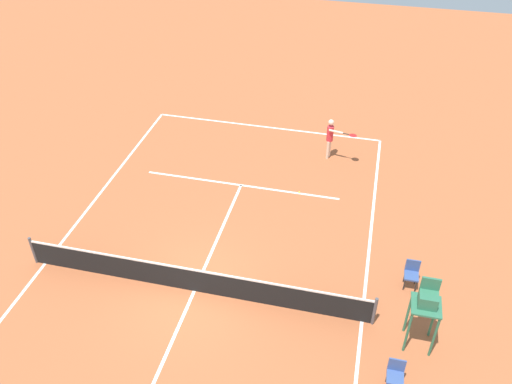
{
  "coord_description": "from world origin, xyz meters",
  "views": [
    {
      "loc": [
        -4.57,
        10.77,
        12.6
      ],
      "look_at": [
        -0.93,
        -4.45,
        0.8
      ],
      "focal_mm": 37.45,
      "sensor_mm": 36.0,
      "label": 1
    }
  ],
  "objects_px": {
    "tennis_ball": "(299,192)",
    "courtside_chair_near": "(396,374)",
    "player_serving": "(331,135)",
    "umpire_chair": "(427,304)",
    "courtside_chair_mid": "(412,273)"
  },
  "relations": [
    {
      "from": "player_serving",
      "to": "courtside_chair_near",
      "type": "bearing_deg",
      "value": 27.43
    },
    {
      "from": "player_serving",
      "to": "tennis_ball",
      "type": "bearing_deg",
      "value": -4.75
    },
    {
      "from": "player_serving",
      "to": "courtside_chair_near",
      "type": "xyz_separation_m",
      "value": [
        -3.02,
        10.59,
        -0.56
      ]
    },
    {
      "from": "player_serving",
      "to": "umpire_chair",
      "type": "bearing_deg",
      "value": 33.45
    },
    {
      "from": "tennis_ball",
      "to": "courtside_chair_near",
      "type": "xyz_separation_m",
      "value": [
        -3.84,
        7.79,
        0.5
      ]
    },
    {
      "from": "tennis_ball",
      "to": "umpire_chair",
      "type": "height_order",
      "value": "umpire_chair"
    },
    {
      "from": "player_serving",
      "to": "courtside_chair_mid",
      "type": "distance_m",
      "value": 7.6
    },
    {
      "from": "umpire_chair",
      "to": "courtside_chair_near",
      "type": "height_order",
      "value": "umpire_chair"
    },
    {
      "from": "umpire_chair",
      "to": "courtside_chair_near",
      "type": "xyz_separation_m",
      "value": [
        0.6,
        1.59,
        -1.07
      ]
    },
    {
      "from": "player_serving",
      "to": "tennis_ball",
      "type": "xyz_separation_m",
      "value": [
        0.81,
        2.79,
        -1.06
      ]
    },
    {
      "from": "courtside_chair_near",
      "to": "player_serving",
      "type": "bearing_deg",
      "value": -74.06
    },
    {
      "from": "player_serving",
      "to": "courtside_chair_near",
      "type": "distance_m",
      "value": 11.02
    },
    {
      "from": "umpire_chair",
      "to": "courtside_chair_near",
      "type": "bearing_deg",
      "value": 69.29
    },
    {
      "from": "tennis_ball",
      "to": "umpire_chair",
      "type": "bearing_deg",
      "value": 125.6
    },
    {
      "from": "tennis_ball",
      "to": "umpire_chair",
      "type": "distance_m",
      "value": 7.79
    }
  ]
}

